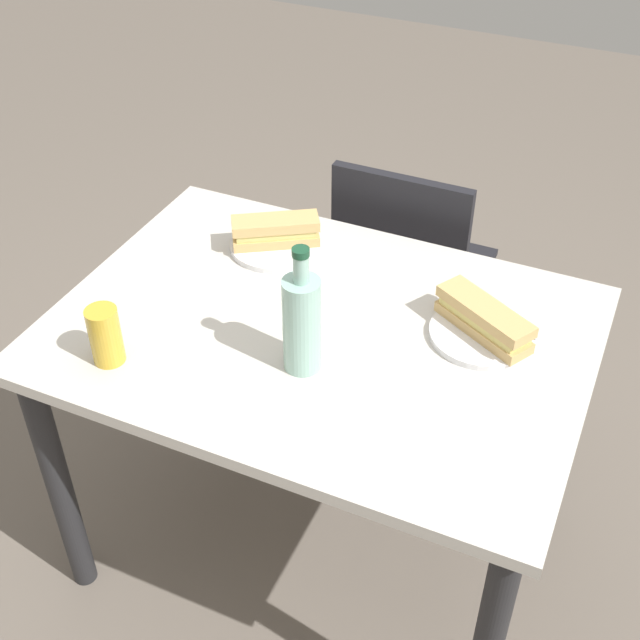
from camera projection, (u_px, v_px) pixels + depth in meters
ground_plane at (320, 541)px, 2.30m from camera, size 8.00×8.00×0.00m
dining_table at (320, 367)px, 1.90m from camera, size 1.16×0.83×0.76m
chair_far at (407, 274)px, 2.42m from camera, size 0.40×0.40×0.87m
plate_near at (276, 245)px, 2.06m from camera, size 0.23×0.23×0.01m
baguette_sandwich_near at (276, 231)px, 2.04m from camera, size 0.22×0.17×0.07m
knife_near at (270, 231)px, 2.10m from camera, size 0.16×0.11×0.01m
plate_far at (482, 334)px, 1.80m from camera, size 0.23×0.23×0.01m
baguette_sandwich_far at (484, 319)px, 1.77m from camera, size 0.24×0.18×0.07m
knife_far at (495, 319)px, 1.82m from camera, size 0.18×0.06×0.01m
water_bottle at (302, 322)px, 1.66m from camera, size 0.08×0.08×0.29m
beer_glass at (105, 336)px, 1.70m from camera, size 0.07×0.07×0.13m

